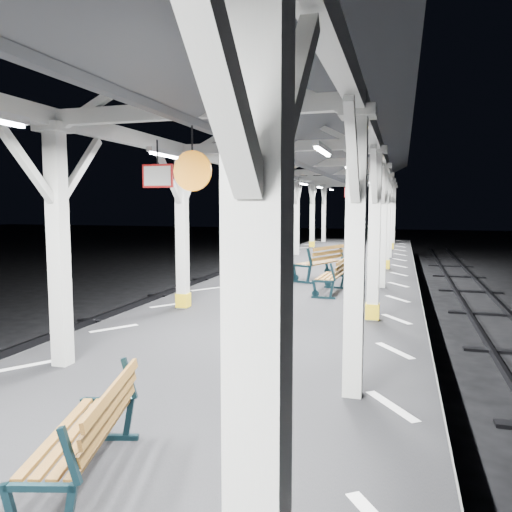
% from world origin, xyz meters
% --- Properties ---
extents(ground, '(120.00, 120.00, 0.00)m').
position_xyz_m(ground, '(0.00, 0.00, 0.00)').
color(ground, black).
rests_on(ground, ground).
extents(platform, '(6.00, 50.00, 1.00)m').
position_xyz_m(platform, '(0.00, 0.00, 0.50)').
color(platform, black).
rests_on(platform, ground).
extents(hazard_stripes_left, '(1.00, 48.00, 0.01)m').
position_xyz_m(hazard_stripes_left, '(-2.45, 0.00, 1.00)').
color(hazard_stripes_left, silver).
rests_on(hazard_stripes_left, platform).
extents(hazard_stripes_right, '(1.00, 48.00, 0.01)m').
position_xyz_m(hazard_stripes_right, '(2.45, 0.00, 1.00)').
color(hazard_stripes_right, silver).
rests_on(hazard_stripes_right, platform).
extents(track_left, '(2.20, 60.00, 0.16)m').
position_xyz_m(track_left, '(-5.00, 0.00, 0.08)').
color(track_left, '#2D2D33').
rests_on(track_left, ground).
extents(canopy, '(5.40, 49.00, 4.65)m').
position_xyz_m(canopy, '(0.00, -0.02, 4.56)').
color(canopy, silver).
rests_on(canopy, platform).
extents(bench_near, '(0.94, 1.60, 0.82)m').
position_xyz_m(bench_near, '(0.17, -4.46, 1.44)').
color(bench_near, black).
rests_on(bench_near, platform).
extents(bench_mid, '(0.68, 1.64, 0.87)m').
position_xyz_m(bench_mid, '(0.89, 4.70, 1.47)').
color(bench_mid, black).
rests_on(bench_mid, platform).
extents(bench_far, '(1.35, 2.01, 1.03)m').
position_xyz_m(bench_far, '(0.24, 6.96, 1.55)').
color(bench_far, black).
rests_on(bench_far, platform).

